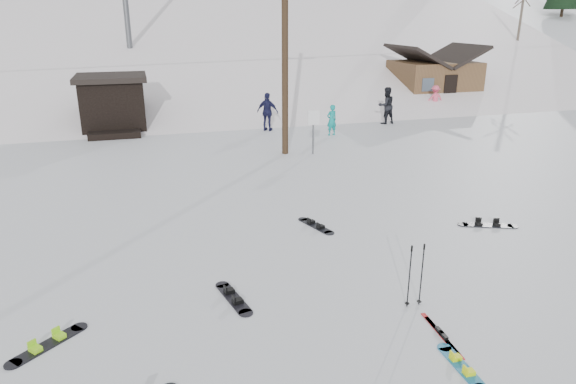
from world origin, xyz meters
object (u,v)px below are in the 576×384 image
object	(u,v)px
cabin	(433,80)
hero_snowboard	(462,366)
hero_skis	(442,334)
utility_pole	(285,38)

from	to	relation	value
cabin	hero_snowboard	xyz separation A→B (m)	(-14.01, -24.25, -1.46)
hero_snowboard	hero_skis	size ratio (longest dim) A/B	0.90
utility_pole	hero_skis	xyz separation A→B (m)	(-0.83, -13.36, -4.66)
cabin	hero_snowboard	size ratio (longest dim) A/B	4.06
utility_pole	hero_snowboard	world-z (taller)	utility_pole
utility_pole	cabin	world-z (taller)	utility_pole
utility_pole	cabin	bearing A→B (deg)	37.56
cabin	hero_skis	size ratio (longest dim) A/B	3.66
utility_pole	hero_skis	size ratio (longest dim) A/B	6.12
hero_snowboard	hero_skis	world-z (taller)	hero_snowboard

